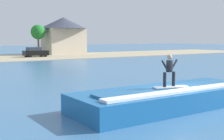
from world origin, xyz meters
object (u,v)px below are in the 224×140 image
(house_gabled_white, at_px, (63,33))
(tree_tall_bare, at_px, (38,32))
(car_far_shore, at_px, (35,52))
(surfboard, at_px, (171,87))
(surfer, at_px, (169,69))
(wave_crest, at_px, (169,97))

(house_gabled_white, relative_size, tree_tall_bare, 1.62)
(car_far_shore, bearing_deg, surfboard, -101.00)
(surfer, bearing_deg, surfboard, -13.54)
(house_gabled_white, bearing_deg, surfboard, -108.92)
(wave_crest, relative_size, tree_tall_bare, 1.67)
(tree_tall_bare, bearing_deg, house_gabled_white, 9.65)
(surfboard, relative_size, surfer, 1.17)
(wave_crest, distance_m, tree_tall_bare, 49.72)
(surfboard, xyz_separation_m, surfer, (-0.09, 0.02, 0.90))
(surfboard, distance_m, car_far_shore, 43.96)
(house_gabled_white, xyz_separation_m, tree_tall_bare, (-5.97, -1.02, 0.05))
(surfboard, height_order, tree_tall_bare, tree_tall_bare)
(surfboard, relative_size, house_gabled_white, 0.19)
(wave_crest, xyz_separation_m, house_gabled_white, (16.81, 49.36, 4.07))
(surfboard, bearing_deg, wave_crest, 56.98)
(car_far_shore, xyz_separation_m, house_gabled_white, (8.66, 6.58, 3.64))
(wave_crest, bearing_deg, surfer, -133.32)
(tree_tall_bare, bearing_deg, surfer, -102.91)
(wave_crest, xyz_separation_m, tree_tall_bare, (10.83, 48.35, 4.11))
(surfboard, distance_m, surfer, 0.91)
(wave_crest, xyz_separation_m, surfboard, (-0.24, -0.37, 0.61))
(surfboard, bearing_deg, surfer, 166.46)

